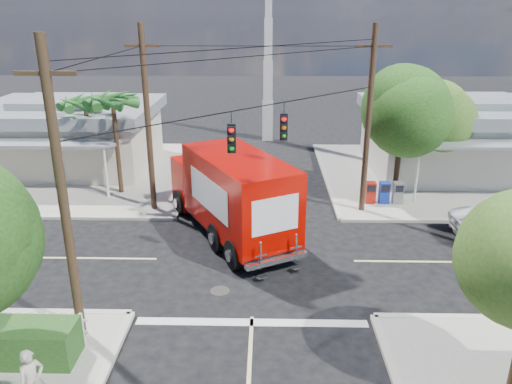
{
  "coord_description": "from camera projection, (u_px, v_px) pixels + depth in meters",
  "views": [
    {
      "loc": [
        0.44,
        -18.0,
        9.51
      ],
      "look_at": [
        0.0,
        2.0,
        2.2
      ],
      "focal_mm": 35.0,
      "sensor_mm": 36.0,
      "label": 1
    }
  ],
  "objects": [
    {
      "name": "sidewalk_ne",
      "position": [
        439.0,
        176.0,
        30.14
      ],
      "size": [
        14.12,
        14.12,
        0.14
      ],
      "color": "#9A958B",
      "rests_on": "ground"
    },
    {
      "name": "ground",
      "position": [
        255.0,
        260.0,
        20.17
      ],
      "size": [
        120.0,
        120.0,
        0.0
      ],
      "primitive_type": "plane",
      "color": "black",
      "rests_on": "ground"
    },
    {
      "name": "building_ne",
      "position": [
        465.0,
        136.0,
        30.35
      ],
      "size": [
        11.8,
        10.2,
        4.5
      ],
      "color": "beige",
      "rests_on": "sidewalk_ne"
    },
    {
      "name": "palm_nw_front",
      "position": [
        113.0,
        102.0,
        25.64
      ],
      "size": [
        3.01,
        3.08,
        5.59
      ],
      "color": "#422D1C",
      "rests_on": "sidewalk_nw"
    },
    {
      "name": "tree_ne_front",
      "position": [
        403.0,
        112.0,
        24.73
      ],
      "size": [
        4.21,
        4.14,
        6.66
      ],
      "color": "#422D1C",
      "rests_on": "sidewalk_ne"
    },
    {
      "name": "sidewalk_nw",
      "position": [
        82.0,
        174.0,
        30.59
      ],
      "size": [
        14.12,
        14.12,
        0.14
      ],
      "color": "#9A958B",
      "rests_on": "ground"
    },
    {
      "name": "building_nw",
      "position": [
        69.0,
        133.0,
        31.36
      ],
      "size": [
        10.8,
        10.2,
        4.3
      ],
      "color": "beige",
      "rests_on": "sidewalk_nw"
    },
    {
      "name": "palm_nw_back",
      "position": [
        85.0,
        104.0,
        27.22
      ],
      "size": [
        3.01,
        3.08,
        5.19
      ],
      "color": "#422D1C",
      "rests_on": "sidewalk_nw"
    },
    {
      "name": "tree_ne_back",
      "position": [
        440.0,
        115.0,
        26.94
      ],
      "size": [
        3.77,
        3.66,
        5.82
      ],
      "color": "#422D1C",
      "rests_on": "sidewalk_ne"
    },
    {
      "name": "vending_boxes",
      "position": [
        384.0,
        193.0,
        25.62
      ],
      "size": [
        1.9,
        0.5,
        1.1
      ],
      "color": "#A7170E",
      "rests_on": "sidewalk_ne"
    },
    {
      "name": "pedestrian",
      "position": [
        32.0,
        381.0,
        12.16
      ],
      "size": [
        0.71,
        0.75,
        1.72
      ],
      "primitive_type": "imported",
      "rotation": [
        0.0,
        0.0,
        0.9
      ],
      "color": "beige",
      "rests_on": "sidewalk_sw"
    },
    {
      "name": "utility_poles",
      "position": [
        217.0,
        138.0,
        20.11
      ],
      "size": [
        12.0,
        10.68,
        9.0
      ],
      "color": "#473321",
      "rests_on": "ground"
    },
    {
      "name": "delivery_truck",
      "position": [
        231.0,
        194.0,
        21.88
      ],
      "size": [
        6.43,
        8.95,
        3.81
      ],
      "color": "black",
      "rests_on": "ground"
    },
    {
      "name": "road_markings",
      "position": [
        254.0,
        278.0,
        18.79
      ],
      "size": [
        32.0,
        32.0,
        0.01
      ],
      "color": "beige",
      "rests_on": "ground"
    },
    {
      "name": "radio_tower",
      "position": [
        268.0,
        65.0,
        37.0
      ],
      "size": [
        0.8,
        0.8,
        17.0
      ],
      "color": "silver",
      "rests_on": "ground"
    }
  ]
}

